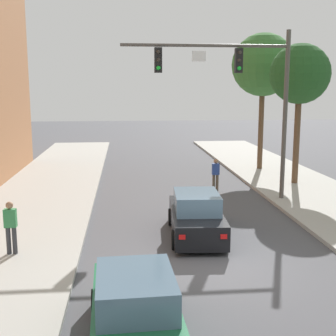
{
  "coord_description": "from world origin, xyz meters",
  "views": [
    {
      "loc": [
        -2.58,
        -12.14,
        5.14
      ],
      "look_at": [
        -0.87,
        5.36,
        2.0
      ],
      "focal_mm": 47.8,
      "sensor_mm": 36.0,
      "label": 1
    }
  ],
  "objects_px": {
    "pedestrian_sidewalk_left_walker": "(11,225)",
    "traffic_signal_mast": "(240,83)",
    "street_tree_third": "(263,65)",
    "pedestrian_crossing_road": "(216,173)",
    "street_tree_second": "(300,75)",
    "car_following_green": "(135,313)",
    "car_lead_black": "(196,216)"
  },
  "relations": [
    {
      "from": "street_tree_second",
      "to": "pedestrian_crossing_road",
      "type": "bearing_deg",
      "value": -168.84
    },
    {
      "from": "traffic_signal_mast",
      "to": "car_following_green",
      "type": "relative_size",
      "value": 1.75
    },
    {
      "from": "car_following_green",
      "to": "pedestrian_sidewalk_left_walker",
      "type": "bearing_deg",
      "value": 125.3
    },
    {
      "from": "car_lead_black",
      "to": "pedestrian_sidewalk_left_walker",
      "type": "distance_m",
      "value": 6.13
    },
    {
      "from": "car_following_green",
      "to": "pedestrian_crossing_road",
      "type": "relative_size",
      "value": 2.62
    },
    {
      "from": "pedestrian_sidewalk_left_walker",
      "to": "traffic_signal_mast",
      "type": "bearing_deg",
      "value": 35.49
    },
    {
      "from": "car_following_green",
      "to": "street_tree_second",
      "type": "distance_m",
      "value": 17.69
    },
    {
      "from": "car_following_green",
      "to": "traffic_signal_mast",
      "type": "bearing_deg",
      "value": 66.41
    },
    {
      "from": "pedestrian_sidewalk_left_walker",
      "to": "street_tree_third",
      "type": "bearing_deg",
      "value": 48.94
    },
    {
      "from": "pedestrian_crossing_road",
      "to": "street_tree_second",
      "type": "height_order",
      "value": "street_tree_second"
    },
    {
      "from": "traffic_signal_mast",
      "to": "street_tree_second",
      "type": "distance_m",
      "value": 5.14
    },
    {
      "from": "pedestrian_crossing_road",
      "to": "street_tree_third",
      "type": "relative_size",
      "value": 0.2
    },
    {
      "from": "pedestrian_sidewalk_left_walker",
      "to": "street_tree_third",
      "type": "distance_m",
      "value": 19.0
    },
    {
      "from": "pedestrian_sidewalk_left_walker",
      "to": "street_tree_second",
      "type": "xyz_separation_m",
      "value": [
        12.53,
        9.29,
        4.76
      ]
    },
    {
      "from": "car_lead_black",
      "to": "pedestrian_crossing_road",
      "type": "height_order",
      "value": "pedestrian_crossing_road"
    },
    {
      "from": "traffic_signal_mast",
      "to": "pedestrian_sidewalk_left_walker",
      "type": "xyz_separation_m",
      "value": [
        -8.53,
        -6.09,
        -4.32
      ]
    },
    {
      "from": "car_following_green",
      "to": "street_tree_second",
      "type": "xyz_separation_m",
      "value": [
        8.89,
        14.42,
        5.1
      ]
    },
    {
      "from": "pedestrian_sidewalk_left_walker",
      "to": "street_tree_third",
      "type": "relative_size",
      "value": 0.2
    },
    {
      "from": "car_following_green",
      "to": "pedestrian_crossing_road",
      "type": "bearing_deg",
      "value": 72.01
    },
    {
      "from": "pedestrian_crossing_road",
      "to": "pedestrian_sidewalk_left_walker",
      "type": "bearing_deg",
      "value": -133.71
    },
    {
      "from": "pedestrian_crossing_road",
      "to": "street_tree_second",
      "type": "xyz_separation_m",
      "value": [
        4.5,
        0.89,
        4.91
      ]
    },
    {
      "from": "street_tree_third",
      "to": "traffic_signal_mast",
      "type": "bearing_deg",
      "value": -114.1
    },
    {
      "from": "traffic_signal_mast",
      "to": "street_tree_second",
      "type": "height_order",
      "value": "traffic_signal_mast"
    },
    {
      "from": "street_tree_second",
      "to": "street_tree_third",
      "type": "relative_size",
      "value": 0.88
    },
    {
      "from": "car_following_green",
      "to": "pedestrian_sidewalk_left_walker",
      "type": "distance_m",
      "value": 6.3
    },
    {
      "from": "traffic_signal_mast",
      "to": "pedestrian_crossing_road",
      "type": "relative_size",
      "value": 4.57
    },
    {
      "from": "traffic_signal_mast",
      "to": "car_lead_black",
      "type": "bearing_deg",
      "value": -119.7
    },
    {
      "from": "traffic_signal_mast",
      "to": "car_lead_black",
      "type": "relative_size",
      "value": 1.73
    },
    {
      "from": "traffic_signal_mast",
      "to": "pedestrian_crossing_road",
      "type": "height_order",
      "value": "traffic_signal_mast"
    },
    {
      "from": "pedestrian_sidewalk_left_walker",
      "to": "pedestrian_crossing_road",
      "type": "relative_size",
      "value": 1.0
    },
    {
      "from": "street_tree_third",
      "to": "pedestrian_crossing_road",
      "type": "bearing_deg",
      "value": -126.38
    },
    {
      "from": "pedestrian_sidewalk_left_walker",
      "to": "street_tree_third",
      "type": "xyz_separation_m",
      "value": [
        11.95,
        13.72,
        5.46
      ]
    }
  ]
}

